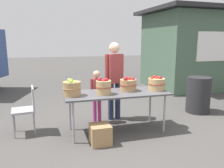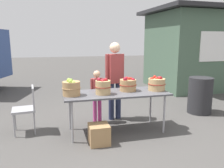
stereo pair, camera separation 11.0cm
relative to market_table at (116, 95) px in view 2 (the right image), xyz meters
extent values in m
plane|color=#474442|center=(0.00, 0.00, -0.71)|extent=(40.00, 40.00, 0.00)
cube|color=#4C4C51|center=(0.00, 0.00, 0.03)|extent=(1.90, 0.76, 0.03)
cylinder|color=#99999E|center=(-0.83, -0.30, -0.35)|extent=(0.04, 0.04, 0.72)
cylinder|color=#99999E|center=(0.83, -0.30, -0.35)|extent=(0.04, 0.04, 0.72)
cylinder|color=#99999E|center=(-0.83, 0.30, -0.35)|extent=(0.04, 0.04, 0.72)
cylinder|color=#99999E|center=(0.83, 0.30, -0.35)|extent=(0.04, 0.04, 0.72)
cylinder|color=#A87F51|center=(-0.81, -0.03, 0.17)|extent=(0.30, 0.30, 0.24)
torus|color=#A87F51|center=(-0.81, -0.03, 0.18)|extent=(0.32, 0.32, 0.01)
sphere|color=#9EC647|center=(-0.84, 0.07, 0.30)|extent=(0.07, 0.07, 0.07)
sphere|color=#9EC647|center=(-0.78, -0.11, 0.28)|extent=(0.07, 0.07, 0.07)
sphere|color=#8CB738|center=(-0.85, 0.01, 0.30)|extent=(0.07, 0.07, 0.07)
sphere|color=#8CB738|center=(-0.82, -0.11, 0.30)|extent=(0.08, 0.08, 0.08)
sphere|color=#9EC647|center=(-0.81, -0.03, 0.30)|extent=(0.07, 0.07, 0.07)
sphere|color=#7AA833|center=(-0.81, -0.03, 0.31)|extent=(0.07, 0.07, 0.07)
cylinder|color=tan|center=(-0.26, -0.07, 0.17)|extent=(0.27, 0.27, 0.24)
torus|color=maroon|center=(-0.26, -0.07, 0.18)|extent=(0.29, 0.29, 0.01)
sphere|color=maroon|center=(-0.21, -0.09, 0.30)|extent=(0.07, 0.07, 0.07)
sphere|color=maroon|center=(-0.33, -0.05, 0.30)|extent=(0.08, 0.08, 0.08)
sphere|color=maroon|center=(-0.28, -0.11, 0.27)|extent=(0.07, 0.07, 0.07)
sphere|color=maroon|center=(-0.24, -0.02, 0.28)|extent=(0.07, 0.07, 0.07)
sphere|color=maroon|center=(-0.26, -0.06, 0.29)|extent=(0.07, 0.07, 0.07)
sphere|color=maroon|center=(-0.27, -0.11, 0.28)|extent=(0.08, 0.08, 0.08)
cylinder|color=#A87F51|center=(0.25, 0.07, 0.15)|extent=(0.31, 0.31, 0.21)
torus|color=maroon|center=(0.25, 0.07, 0.16)|extent=(0.33, 0.33, 0.01)
sphere|color=#B22319|center=(0.27, 0.07, 0.28)|extent=(0.07, 0.07, 0.07)
sphere|color=maroon|center=(0.34, 0.03, 0.26)|extent=(0.07, 0.07, 0.07)
sphere|color=maroon|center=(0.18, 0.01, 0.28)|extent=(0.08, 0.08, 0.08)
sphere|color=#B22319|center=(0.33, 0.13, 0.25)|extent=(0.08, 0.08, 0.08)
sphere|color=maroon|center=(0.24, 0.14, 0.27)|extent=(0.08, 0.08, 0.08)
cylinder|color=tan|center=(0.80, -0.01, 0.16)|extent=(0.31, 0.31, 0.23)
torus|color=maroon|center=(0.80, -0.01, 0.17)|extent=(0.33, 0.33, 0.01)
sphere|color=maroon|center=(0.88, -0.02, 0.28)|extent=(0.07, 0.07, 0.07)
sphere|color=#B22319|center=(0.79, -0.02, 0.27)|extent=(0.07, 0.07, 0.07)
sphere|color=#B22319|center=(0.69, -0.01, 0.27)|extent=(0.07, 0.07, 0.07)
sphere|color=maroon|center=(0.84, -0.06, 0.29)|extent=(0.07, 0.07, 0.07)
sphere|color=maroon|center=(0.85, 0.02, 0.27)|extent=(0.07, 0.07, 0.07)
sphere|color=#B22319|center=(0.78, 0.05, 0.29)|extent=(0.07, 0.07, 0.07)
cylinder|color=#262D4C|center=(0.24, 0.69, -0.30)|extent=(0.12, 0.12, 0.80)
cylinder|color=#262D4C|center=(0.07, 0.65, -0.30)|extent=(0.12, 0.12, 0.80)
cube|color=maroon|center=(0.16, 0.67, 0.40)|extent=(0.34, 0.27, 0.60)
sphere|color=beige|center=(0.16, 0.67, 0.83)|extent=(0.22, 0.22, 0.22)
cylinder|color=maroon|center=(0.33, 0.71, 0.43)|extent=(0.08, 0.08, 0.54)
cylinder|color=maroon|center=(-0.02, 0.63, 0.43)|extent=(0.08, 0.08, 0.54)
cylinder|color=#CC3F8C|center=(-0.20, 0.56, -0.44)|extent=(0.08, 0.08, 0.53)
cylinder|color=#CC3F8C|center=(-0.31, 0.53, -0.44)|extent=(0.08, 0.08, 0.53)
cube|color=maroon|center=(-0.25, 0.54, 0.03)|extent=(0.23, 0.20, 0.40)
sphere|color=tan|center=(-0.25, 0.54, 0.31)|extent=(0.14, 0.14, 0.14)
cylinder|color=maroon|center=(-0.14, 0.58, 0.05)|extent=(0.06, 0.06, 0.36)
cylinder|color=maroon|center=(-0.36, 0.51, 0.05)|extent=(0.06, 0.06, 0.36)
cube|color=#47604C|center=(3.90, 3.27, 0.59)|extent=(3.08, 2.51, 2.60)
cube|color=#262628|center=(3.90, 3.27, 1.97)|extent=(3.60, 3.02, 0.12)
cube|color=white|center=(3.85, 2.06, 0.79)|extent=(1.40, 0.09, 0.90)
cube|color=#99999E|center=(-1.65, 0.36, -0.27)|extent=(0.44, 0.44, 0.04)
cube|color=#99999E|center=(-1.48, 0.38, -0.05)|extent=(0.07, 0.40, 0.40)
cylinder|color=gray|center=(-1.84, 0.51, -0.50)|extent=(0.02, 0.02, 0.42)
cylinder|color=gray|center=(-1.81, 0.17, -0.50)|extent=(0.02, 0.02, 0.42)
cylinder|color=gray|center=(-1.50, 0.55, -0.50)|extent=(0.02, 0.02, 0.42)
cylinder|color=gray|center=(-1.47, 0.21, -0.50)|extent=(0.02, 0.02, 0.42)
cylinder|color=#262628|center=(2.20, 0.57, -0.28)|extent=(0.55, 0.55, 0.84)
cube|color=#A87F51|center=(-0.41, -0.44, -0.54)|extent=(0.33, 0.33, 0.33)
camera|label=1|loc=(-1.17, -3.82, 0.98)|focal=35.92mm
camera|label=2|loc=(-1.06, -3.85, 0.98)|focal=35.92mm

